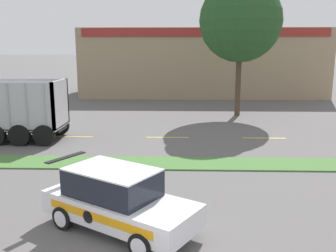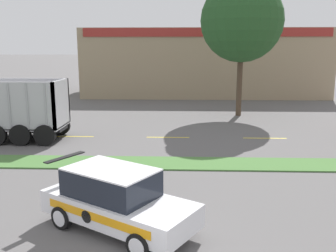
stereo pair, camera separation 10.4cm
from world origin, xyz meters
The scene contains 7 objects.
grass_verge centered at (0.00, 9.33, 0.03)m, with size 120.00×1.83×0.06m, color #477538.
centre_line_3 centered at (-5.21, 14.25, 0.00)m, with size 2.40×0.14×0.01m, color yellow.
centre_line_4 centered at (0.19, 14.25, 0.00)m, with size 2.40×0.14×0.01m, color yellow.
centre_line_5 centered at (5.59, 14.25, 0.00)m, with size 2.40×0.14×0.01m, color yellow.
rally_car centered at (-0.81, 3.36, 0.87)m, with size 4.64×3.80×1.74m.
store_building_backdrop centered at (3.21, 35.93, 3.42)m, with size 24.52×12.10×6.83m.
tree_behind_centre centered at (5.17, 21.49, 7.40)m, with size 5.86×5.86×11.21m.
Camera 1 is at (0.87, -6.15, 4.89)m, focal length 40.00 mm.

